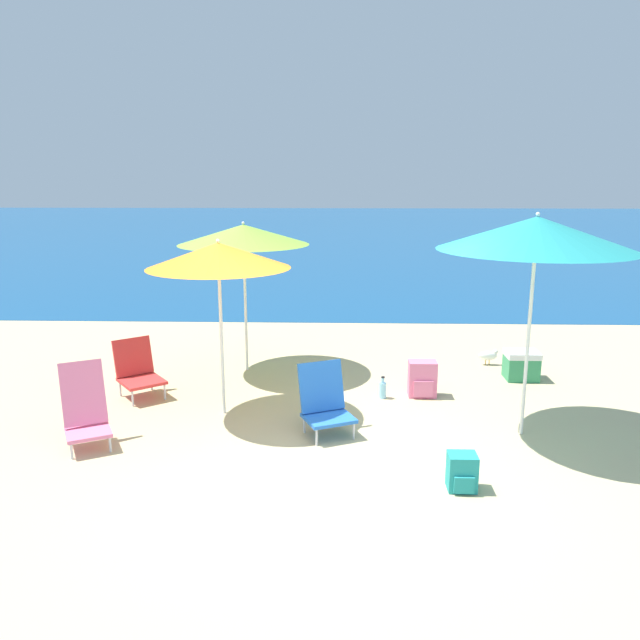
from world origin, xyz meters
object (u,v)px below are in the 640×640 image
at_px(cooler_box, 521,365).
at_px(beach_chair_blue, 325,401).
at_px(beach_umbrella_teal, 536,233).
at_px(backpack_pink, 422,379).
at_px(beach_umbrella_lime, 243,235).
at_px(beach_chair_red, 138,370).
at_px(beach_umbrella_orange, 218,256).
at_px(backpack_teal, 462,472).
at_px(water_bottle, 383,390).
at_px(seagull, 488,355).
at_px(beach_chair_pink, 85,409).

bearing_deg(cooler_box, beach_chair_blue, -144.36).
xyz_separation_m(beach_umbrella_teal, backpack_pink, (-0.89, 1.11, -1.86)).
relative_size(beach_umbrella_lime, beach_chair_red, 2.76).
bearing_deg(beach_chair_red, beach_umbrella_orange, -63.31).
xyz_separation_m(beach_chair_red, backpack_pink, (3.45, 0.08, -0.11)).
bearing_deg(backpack_teal, beach_umbrella_teal, 54.93).
xyz_separation_m(water_bottle, cooler_box, (1.87, 0.79, 0.08)).
bearing_deg(water_bottle, beach_umbrella_orange, -163.59).
relative_size(backpack_pink, seagull, 1.63).
xyz_separation_m(backpack_teal, backpack_pink, (-0.04, 2.31, 0.06)).
height_order(beach_umbrella_lime, cooler_box, beach_umbrella_lime).
bearing_deg(backpack_pink, beach_chair_red, -178.69).
bearing_deg(cooler_box, seagull, 114.82).
relative_size(beach_umbrella_orange, beach_umbrella_teal, 0.86).
distance_m(beach_umbrella_orange, backpack_pink, 2.86).
height_order(beach_umbrella_teal, beach_chair_blue, beach_umbrella_teal).
bearing_deg(seagull, cooler_box, -65.18).
xyz_separation_m(beach_umbrella_orange, beach_chair_red, (-1.14, 0.55, -1.46)).
bearing_deg(water_bottle, beach_umbrella_lime, 149.37).
relative_size(backpack_pink, water_bottle, 1.61).
height_order(backpack_pink, cooler_box, backpack_pink).
xyz_separation_m(beach_umbrella_lime, backpack_teal, (2.32, -3.28, -1.70)).
relative_size(beach_umbrella_lime, seagull, 7.55).
bearing_deg(cooler_box, beach_chair_pink, -155.90).
distance_m(beach_chair_pink, cooler_box, 5.37).
bearing_deg(backpack_pink, beach_umbrella_lime, 156.84).
bearing_deg(cooler_box, water_bottle, -157.17).
bearing_deg(beach_umbrella_lime, beach_chair_pink, -116.66).
height_order(beach_chair_pink, beach_chair_red, beach_chair_pink).
bearing_deg(backpack_pink, backpack_teal, -88.92).
bearing_deg(beach_chair_blue, cooler_box, 11.69).
relative_size(beach_chair_blue, backpack_teal, 2.29).
bearing_deg(beach_chair_pink, beach_umbrella_lime, 35.56).
distance_m(beach_umbrella_lime, cooler_box, 4.03).
relative_size(beach_umbrella_teal, beach_umbrella_lime, 1.12).
height_order(beach_umbrella_lime, beach_chair_red, beach_umbrella_lime).
relative_size(beach_umbrella_teal, backpack_pink, 5.20).
relative_size(beach_chair_blue, water_bottle, 2.69).
bearing_deg(seagull, backpack_teal, -106.27).
xyz_separation_m(beach_umbrella_teal, beach_chair_red, (-4.33, 1.03, -1.75)).
height_order(beach_chair_blue, backpack_pink, beach_chair_blue).
xyz_separation_m(beach_chair_blue, water_bottle, (0.67, 1.04, -0.24)).
distance_m(beach_chair_pink, backpack_teal, 3.66).
relative_size(beach_umbrella_orange, cooler_box, 4.66).
distance_m(beach_umbrella_teal, beach_chair_blue, 2.68).
bearing_deg(water_bottle, cooler_box, 22.83).
distance_m(beach_umbrella_lime, seagull, 3.80).
xyz_separation_m(backpack_pink, water_bottle, (-0.48, -0.09, -0.11)).
distance_m(beach_umbrella_teal, backpack_pink, 2.34).
height_order(beach_chair_red, backpack_teal, beach_chair_red).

